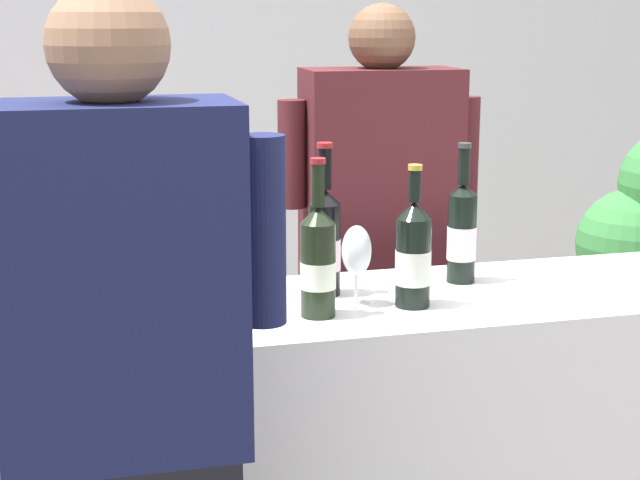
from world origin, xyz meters
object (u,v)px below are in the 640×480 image
Objects in this scene: wine_bottle_0 at (109,247)px; wine_bottle_5 at (462,233)px; wine_bottle_8 at (111,274)px; wine_bottle_3 at (413,255)px; wine_bottle_11 at (0,274)px; wine_glass at (357,254)px; person_server at (378,296)px; wine_bottle_2 at (43,285)px; wine_bottle_9 at (325,240)px; wine_bottle_1 at (66,256)px; wine_bottle_7 at (18,259)px; wine_bottle_10 at (318,261)px; wine_bottle_4 at (192,276)px.

wine_bottle_0 is 0.93× the size of wine_bottle_5.
wine_bottle_5 is at bearing 11.87° from wine_bottle_8.
wine_bottle_0 is at bearing 162.59° from wine_bottle_3.
wine_bottle_0 is 0.27m from wine_bottle_11.
wine_bottle_0 is at bearing 162.95° from wine_glass.
person_server reaches higher than wine_glass.
wine_bottle_5 is at bearing 12.47° from wine_bottle_2.
wine_bottle_5 reaches higher than wine_bottle_8.
wine_bottle_2 is at bearing -55.41° from wine_bottle_11.
wine_bottle_1 is at bearing 178.22° from wine_bottle_9.
wine_bottle_5 is 0.33m from wine_glass.
wine_bottle_8 is 1.09m from person_server.
wine_bottle_11 is (-0.72, -0.07, -0.01)m from wine_bottle_9.
wine_bottle_9 is (-0.17, 0.14, 0.01)m from wine_bottle_3.
wine_bottle_2 is at bearing -172.09° from wine_glass.
wine_bottle_7 reaches higher than wine_glass.
wine_bottle_3 is 0.89m from wine_bottle_11.
wine_bottle_9 reaches higher than wine_bottle_0.
wine_bottle_5 is 0.36m from wine_bottle_9.
wine_bottle_5 reaches higher than wine_bottle_7.
wine_bottle_11 is at bearing -174.62° from wine_bottle_9.
wine_bottle_10 reaches higher than wine_bottle_2.
wine_bottle_1 is at bearing 142.19° from wine_bottle_4.
wine_bottle_8 is 1.02× the size of wine_bottle_11.
person_server is (0.94, 0.72, -0.30)m from wine_bottle_2.
wine_bottle_3 is at bearing -17.41° from wine_bottle_0.
wine_glass is (-0.31, -0.12, -0.00)m from wine_bottle_5.
wine_bottle_4 is 0.92× the size of wine_bottle_5.
wine_bottle_5 is (0.19, 0.17, 0.01)m from wine_bottle_3.
wine_bottle_10 is 0.21× the size of person_server.
wine_bottle_10 is at bearing -109.92° from wine_bottle_9.
wine_glass is (0.05, -0.10, -0.01)m from wine_bottle_9.
wine_bottle_9 reaches higher than wine_bottle_1.
wine_bottle_11 is at bearing -147.49° from wine_bottle_1.
wine_bottle_10 is at bearing -118.17° from person_server.
wine_bottle_11 is (-0.23, -0.13, -0.01)m from wine_bottle_0.
wine_bottle_7 is (-0.11, 0.05, -0.01)m from wine_bottle_1.
wine_bottle_7 is at bearing 102.30° from wine_bottle_2.
wine_bottle_1 is 0.65m from wine_glass.
wine_bottle_3 is 0.22m from wine_bottle_9.
wine_bottle_1 is 1.10× the size of wine_bottle_4.
wine_bottle_3 reaches higher than wine_glass.
wine_bottle_4 is 0.19× the size of person_server.
wine_bottle_7 is 0.14m from wine_bottle_11.
wine_bottle_0 is 0.97m from person_server.
wine_bottle_8 is 0.52m from wine_bottle_9.
wine_bottle_2 is 1.67× the size of wine_glass.
wine_bottle_1 is 0.22m from wine_bottle_2.
wine_bottle_7 is 1.68× the size of wine_glass.
wine_bottle_1 reaches higher than wine_bottle_8.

